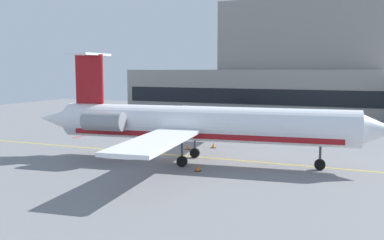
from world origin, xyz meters
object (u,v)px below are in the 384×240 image
at_px(baggage_tug, 258,120).
at_px(fuel_tank, 200,113).
at_px(regional_jet, 197,124).
at_px(pushback_tractor, 251,129).

xyz_separation_m(baggage_tug, fuel_tank, (-10.01, 2.45, 0.52)).
bearing_deg(baggage_tug, regional_jet, -87.36).
relative_size(regional_jet, pushback_tractor, 7.61).
distance_m(regional_jet, pushback_tractor, 16.89).
height_order(baggage_tug, pushback_tractor, pushback_tractor).
relative_size(regional_jet, fuel_tank, 4.36).
height_order(regional_jet, fuel_tank, regional_jet).
relative_size(baggage_tug, pushback_tractor, 0.88).
bearing_deg(pushback_tractor, regional_jet, -91.15).
xyz_separation_m(regional_jet, pushback_tractor, (0.34, 16.69, -2.54)).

